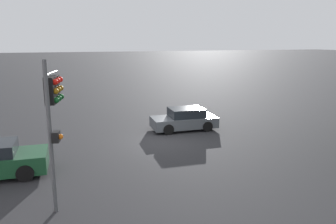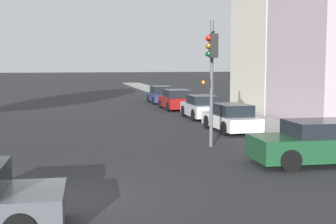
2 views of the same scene
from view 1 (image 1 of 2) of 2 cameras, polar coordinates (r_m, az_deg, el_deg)
ground_plane at (r=18.98m, az=-0.43°, el=-5.03°), size 300.00×300.00×0.00m
traffic_signal at (r=11.51m, az=-19.37°, el=1.51°), size 0.63×1.63×5.12m
crossing_car_0 at (r=21.20m, az=2.88°, el=-1.30°), size 4.24×2.13×1.41m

